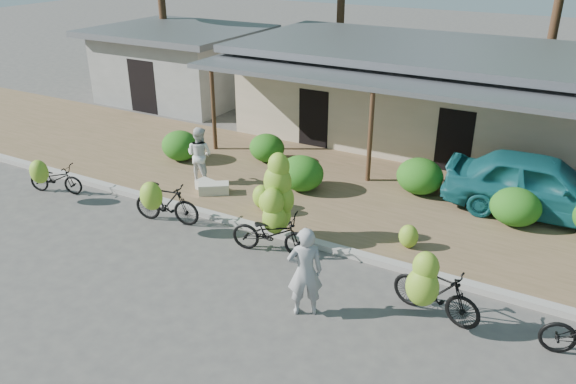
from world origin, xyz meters
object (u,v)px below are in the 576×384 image
at_px(bike_right, 433,289).
at_px(sack_far, 208,186).
at_px(sack_near, 214,188).
at_px(bike_far_left, 53,178).
at_px(vendor, 305,272).
at_px(bike_center, 275,215).
at_px(bystander, 200,155).
at_px(teal_van, 539,185).
at_px(bike_left, 164,202).

xyz_separation_m(bike_right, sack_far, (-7.24, 2.61, -0.45)).
relative_size(sack_near, sack_far, 1.13).
distance_m(bike_far_left, vendor, 9.02).
relative_size(bike_right, sack_far, 2.54).
relative_size(bike_far_left, bike_center, 0.75).
relative_size(bike_far_left, sack_far, 2.33).
xyz_separation_m(vendor, bystander, (-5.61, 4.04, 0.01)).
bearing_deg(teal_van, vendor, 149.65).
xyz_separation_m(bike_far_left, bike_left, (4.02, 0.11, 0.12)).
relative_size(bike_far_left, vendor, 0.92).
xyz_separation_m(bike_left, bike_right, (7.12, -0.58, 0.07)).
bearing_deg(vendor, bike_left, -50.51).
distance_m(bystander, teal_van, 9.36).
xyz_separation_m(bike_left, sack_near, (0.12, 1.95, -0.36)).
relative_size(bike_left, bystander, 1.12).
bearing_deg(bystander, teal_van, -166.39).
height_order(sack_near, vendor, vendor).
xyz_separation_m(bike_center, sack_near, (-2.95, 1.60, -0.61)).
bearing_deg(bike_far_left, bike_left, -105.50).
height_order(bike_far_left, bike_right, bike_right).
height_order(bike_left, sack_near, bike_left).
bearing_deg(sack_near, sack_far, 163.41).
relative_size(bike_center, bike_right, 1.22).
height_order(bike_left, bike_center, bike_center).
height_order(bike_far_left, vendor, vendor).
relative_size(bike_right, vendor, 1.00).
xyz_separation_m(bike_far_left, bike_center, (7.09, 0.46, 0.36)).
distance_m(bike_left, bystander, 2.61).
bearing_deg(bike_far_left, bike_center, -103.36).
bearing_deg(vendor, bystander, -68.56).
bearing_deg(vendor, sack_near, -69.23).
distance_m(bike_far_left, bike_center, 7.12).
height_order(bike_right, bystander, bystander).
bearing_deg(bike_right, teal_van, -0.15).
distance_m(bike_center, bike_right, 4.15).
bearing_deg(bike_left, bike_right, -105.54).
height_order(bystander, teal_van, bystander).
bearing_deg(bystander, vendor, 141.79).
relative_size(bike_far_left, bike_right, 0.91).
bearing_deg(vendor, sack_far, -68.41).
xyz_separation_m(bike_left, sack_far, (-0.13, 2.03, -0.37)).
height_order(bike_far_left, teal_van, teal_van).
bearing_deg(bystander, bike_left, 103.92).
xyz_separation_m(bike_left, bike_center, (3.08, 0.35, 0.24)).
relative_size(bike_left, sack_far, 2.52).
bearing_deg(vendor, teal_van, -149.87).
bearing_deg(bike_right, sack_near, 81.45).
xyz_separation_m(bike_center, teal_van, (5.20, 4.71, 0.05)).
distance_m(vendor, bystander, 6.91).
distance_m(sack_near, vendor, 5.95).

